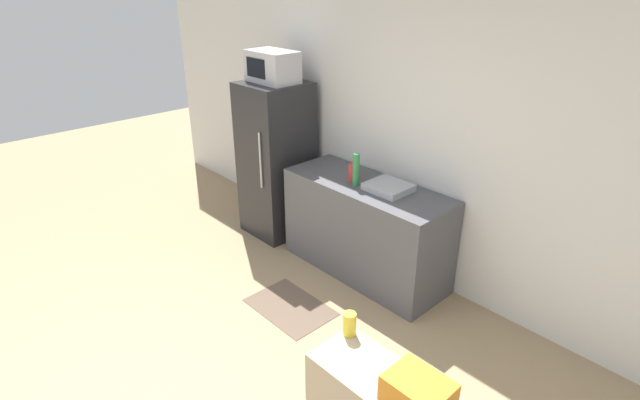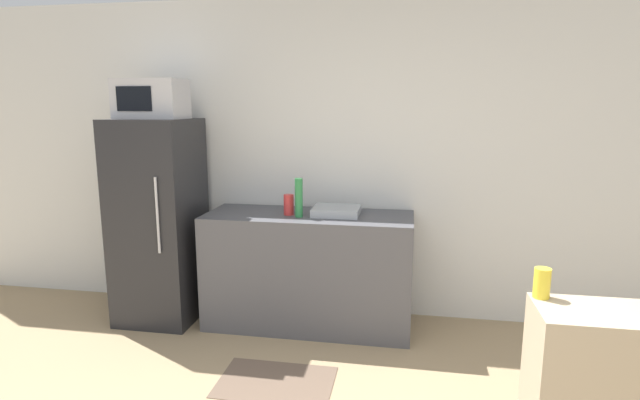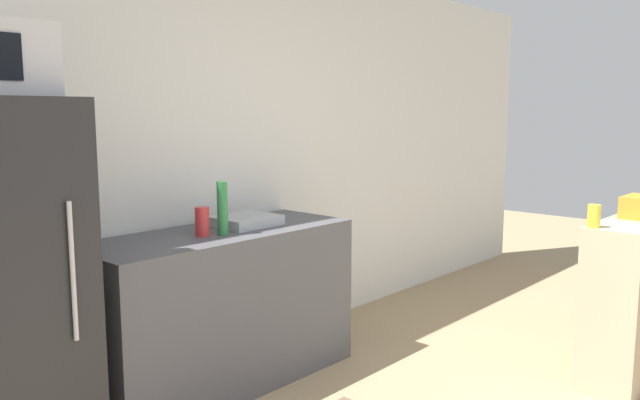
# 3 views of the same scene
# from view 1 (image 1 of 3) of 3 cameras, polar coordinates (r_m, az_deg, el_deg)

# --- Properties ---
(wall_back) EXTENTS (8.00, 0.06, 2.60)m
(wall_back) POSITION_cam_1_polar(r_m,az_deg,el_deg) (4.48, 11.05, 6.70)
(wall_back) COLOR silver
(wall_back) RESTS_ON ground_plane
(refrigerator) EXTENTS (0.61, 0.65, 1.64)m
(refrigerator) POSITION_cam_1_polar(r_m,az_deg,el_deg) (5.32, -5.03, 4.55)
(refrigerator) COLOR #232326
(refrigerator) RESTS_ON ground_plane
(microwave) EXTENTS (0.51, 0.33, 0.30)m
(microwave) POSITION_cam_1_polar(r_m,az_deg,el_deg) (5.07, -5.47, 14.94)
(microwave) COLOR #BCBCC1
(microwave) RESTS_ON refrigerator
(counter) EXTENTS (1.62, 0.62, 0.91)m
(counter) POSITION_cam_1_polar(r_m,az_deg,el_deg) (4.69, 5.21, -3.31)
(counter) COLOR #4C4C51
(counter) RESTS_ON ground_plane
(sink_basin) EXTENTS (0.36, 0.33, 0.06)m
(sink_basin) POSITION_cam_1_polar(r_m,az_deg,el_deg) (4.38, 7.85, 1.46)
(sink_basin) COLOR #9EA3A8
(sink_basin) RESTS_ON counter
(bottle_tall) EXTENTS (0.06, 0.06, 0.30)m
(bottle_tall) POSITION_cam_1_polar(r_m,az_deg,el_deg) (4.41, 4.13, 3.45)
(bottle_tall) COLOR #2D7F42
(bottle_tall) RESTS_ON counter
(bottle_short) EXTENTS (0.08, 0.08, 0.16)m
(bottle_short) POSITION_cam_1_polar(r_m,az_deg,el_deg) (4.53, 3.76, 3.15)
(bottle_short) COLOR red
(bottle_short) RESTS_ON counter
(basket) EXTENTS (0.27, 0.21, 0.13)m
(basket) POSITION_cam_1_polar(r_m,az_deg,el_deg) (2.33, 11.16, -20.75)
(basket) COLOR orange
(basket) RESTS_ON shelf_cabinet
(jar) EXTENTS (0.07, 0.07, 0.13)m
(jar) POSITION_cam_1_polar(r_m,az_deg,el_deg) (2.64, 3.39, -13.95)
(jar) COLOR yellow
(jar) RESTS_ON shelf_cabinet
(kitchen_rug) EXTENTS (0.74, 0.50, 0.01)m
(kitchen_rug) POSITION_cam_1_polar(r_m,az_deg,el_deg) (4.43, -3.42, -12.09)
(kitchen_rug) COLOR brown
(kitchen_rug) RESTS_ON ground_plane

